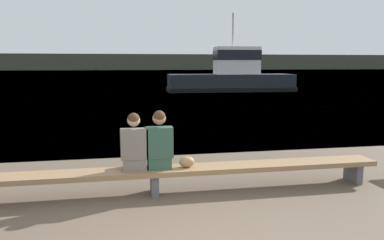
{
  "coord_description": "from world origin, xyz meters",
  "views": [
    {
      "loc": [
        -0.85,
        -3.8,
        2.21
      ],
      "look_at": [
        0.86,
        5.32,
        0.79
      ],
      "focal_mm": 35.0,
      "sensor_mm": 36.0,
      "label": 1
    }
  ],
  "objects_px": {
    "person_left": "(134,146)",
    "shopping_bag": "(187,162)",
    "tugboat_red": "(232,77)",
    "person_right": "(159,143)",
    "bench_main": "(154,173)"
  },
  "relations": [
    {
      "from": "shopping_bag",
      "to": "person_right",
      "type": "bearing_deg",
      "value": 179.65
    },
    {
      "from": "person_left",
      "to": "tugboat_red",
      "type": "height_order",
      "value": "tugboat_red"
    },
    {
      "from": "shopping_bag",
      "to": "tugboat_red",
      "type": "xyz_separation_m",
      "value": [
        7.52,
        22.51,
        0.55
      ]
    },
    {
      "from": "person_right",
      "to": "tugboat_red",
      "type": "height_order",
      "value": "tugboat_red"
    },
    {
      "from": "person_right",
      "to": "shopping_bag",
      "type": "xyz_separation_m",
      "value": [
        0.47,
        -0.0,
        -0.34
      ]
    },
    {
      "from": "bench_main",
      "to": "shopping_bag",
      "type": "height_order",
      "value": "shopping_bag"
    },
    {
      "from": "person_left",
      "to": "shopping_bag",
      "type": "relative_size",
      "value": 3.62
    },
    {
      "from": "tugboat_red",
      "to": "person_right",
      "type": "bearing_deg",
      "value": 162.62
    },
    {
      "from": "bench_main",
      "to": "tugboat_red",
      "type": "distance_m",
      "value": 23.93
    },
    {
      "from": "person_left",
      "to": "shopping_bag",
      "type": "xyz_separation_m",
      "value": [
        0.88,
        -0.0,
        -0.32
      ]
    },
    {
      "from": "person_left",
      "to": "shopping_bag",
      "type": "height_order",
      "value": "person_left"
    },
    {
      "from": "bench_main",
      "to": "shopping_bag",
      "type": "relative_size",
      "value": 30.15
    },
    {
      "from": "person_right",
      "to": "tugboat_red",
      "type": "distance_m",
      "value": 23.88
    },
    {
      "from": "bench_main",
      "to": "shopping_bag",
      "type": "distance_m",
      "value": 0.58
    },
    {
      "from": "bench_main",
      "to": "person_left",
      "type": "xyz_separation_m",
      "value": [
        -0.32,
        0.01,
        0.48
      ]
    }
  ]
}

